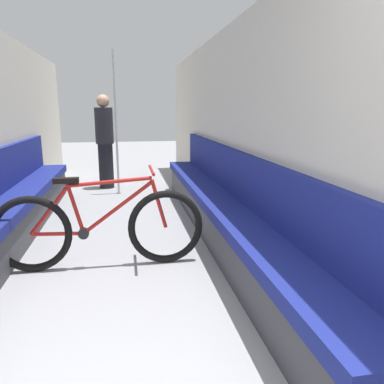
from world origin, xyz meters
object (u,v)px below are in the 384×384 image
(bench_seat_row_right, at_px, (223,211))
(bicycle, at_px, (100,228))
(grab_pole_near, at_px, (116,126))
(passenger_standing, at_px, (105,141))

(bench_seat_row_right, xyz_separation_m, bicycle, (-1.20, -0.47, 0.04))
(bench_seat_row_right, xyz_separation_m, grab_pole_near, (-1.09, 2.41, 0.76))
(grab_pole_near, relative_size, passenger_standing, 1.41)
(bicycle, height_order, passenger_standing, passenger_standing)
(bicycle, distance_m, passenger_standing, 3.40)
(passenger_standing, bearing_deg, grab_pole_near, -67.50)
(bench_seat_row_right, height_order, bicycle, bench_seat_row_right)
(bench_seat_row_right, distance_m, passenger_standing, 3.21)
(bicycle, relative_size, passenger_standing, 1.13)
(bench_seat_row_right, height_order, grab_pole_near, grab_pole_near)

